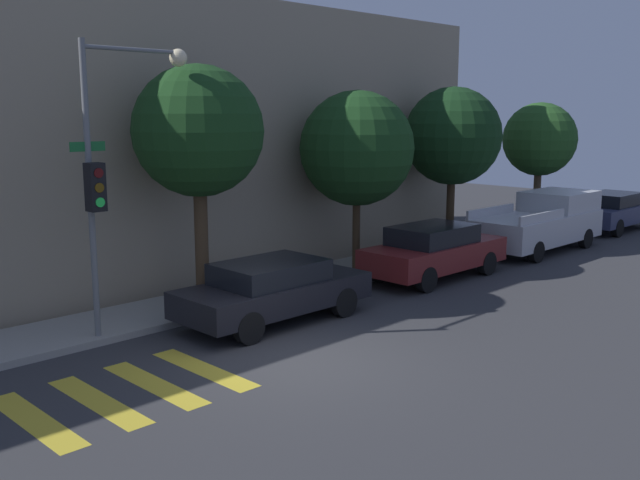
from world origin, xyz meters
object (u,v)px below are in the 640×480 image
sedan_far_end (612,211)px  tree_far_end (453,136)px  sedan_middle (434,250)px  tree_behind_truck (540,140)px  pickup_truck (541,222)px  tree_near_corner (198,132)px  tree_midblock (357,149)px  sedan_near_corner (273,289)px  traffic_light_pole (114,153)px

sedan_far_end → tree_far_end: 8.53m
sedan_middle → tree_behind_truck: bearing=12.1°
pickup_truck → tree_near_corner: 12.49m
sedan_far_end → tree_behind_truck: tree_behind_truck is taller
pickup_truck → tree_midblock: (-6.79, 1.93, 2.53)m
sedan_near_corner → tree_near_corner: 3.82m
tree_behind_truck → sedan_far_end: bearing=-40.9°
traffic_light_pole → sedan_far_end: bearing=-3.7°
pickup_truck → tree_behind_truck: size_ratio=1.10×
sedan_far_end → traffic_light_pole: bearing=176.3°
tree_near_corner → tree_midblock: bearing=0.0°
sedan_far_end → tree_near_corner: size_ratio=0.79×
traffic_light_pole → pickup_truck: 14.68m
traffic_light_pole → sedan_near_corner: (2.85, -1.27, -2.94)m
sedan_far_end → tree_midblock: (-12.23, 1.93, 2.69)m
traffic_light_pole → sedan_near_corner: size_ratio=1.33×
tree_near_corner → tree_behind_truck: tree_near_corner is taller
pickup_truck → tree_near_corner: size_ratio=0.97×
sedan_far_end → tree_far_end: tree_far_end is taller
sedan_near_corner → tree_near_corner: tree_near_corner is taller
tree_far_end → pickup_truck: bearing=-39.6°
tree_near_corner → tree_far_end: tree_near_corner is taller
tree_far_end → tree_behind_truck: tree_far_end is taller
sedan_middle → sedan_far_end: 11.25m
pickup_truck → tree_behind_truck: bearing=31.0°
sedan_middle → tree_midblock: (-0.98, 1.93, 2.68)m
tree_near_corner → tree_behind_truck: bearing=0.0°
sedan_middle → pickup_truck: (5.81, -0.00, 0.15)m
tree_midblock → sedan_far_end: bearing=-9.0°
sedan_middle → tree_near_corner: size_ratio=0.81×
sedan_far_end → tree_behind_truck: (-2.23, 1.93, 2.66)m
tree_behind_truck → traffic_light_pole: bearing=-177.9°
tree_behind_truck → tree_far_end: bearing=180.0°
sedan_far_end → tree_midblock: bearing=171.0°
sedan_near_corner → sedan_far_end: size_ratio=1.00×
pickup_truck → tree_midblock: size_ratio=1.05×
tree_near_corner → pickup_truck: bearing=-9.2°
pickup_truck → sedan_far_end: (5.44, 0.00, -0.16)m
tree_near_corner → sedan_near_corner: bearing=-77.4°
pickup_truck → sedan_far_end: size_ratio=1.23×
pickup_truck → tree_far_end: (-2.34, 1.93, 2.75)m
sedan_near_corner → tree_far_end: bearing=11.9°
traffic_light_pole → tree_near_corner: size_ratio=1.05×
sedan_near_corner → pickup_truck: 11.53m
sedan_middle → tree_behind_truck: (9.02, 1.93, 2.65)m
sedan_near_corner → sedan_middle: 5.72m
traffic_light_pole → pickup_truck: bearing=-5.1°
traffic_light_pole → tree_midblock: bearing=5.0°
sedan_middle → pickup_truck: bearing=-0.0°
tree_midblock → tree_behind_truck: bearing=0.0°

